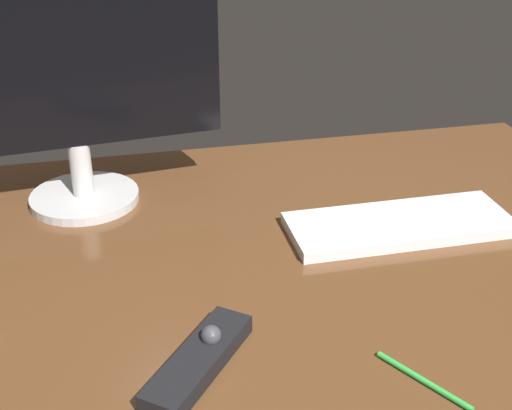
{
  "coord_description": "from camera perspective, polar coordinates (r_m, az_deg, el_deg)",
  "views": [
    {
      "loc": [
        -16.93,
        -89.74,
        57.72
      ],
      "look_at": [
        3.83,
        3.54,
        8.0
      ],
      "focal_mm": 48.65,
      "sensor_mm": 36.0,
      "label": 1
    }
  ],
  "objects": [
    {
      "name": "monitor",
      "position": [
        1.16,
        -15.36,
        12.14
      ],
      "size": [
        49.49,
        18.87,
        49.13
      ],
      "rotation": [
        0.0,
        0.0,
        0.11
      ],
      "color": "silver",
      "rests_on": "desk"
    },
    {
      "name": "keyboard",
      "position": [
        1.15,
        11.72,
        -1.59
      ],
      "size": [
        36.5,
        13.78,
        1.91
      ],
      "primitive_type": "cube",
      "rotation": [
        0.0,
        0.0,
        0.01
      ],
      "color": "white",
      "rests_on": "desk"
    },
    {
      "name": "media_remote",
      "position": [
        0.85,
        -4.66,
        -12.54
      ],
      "size": [
        15.56,
        17.81,
        4.11
      ],
      "rotation": [
        0.0,
        0.0,
        0.9
      ],
      "color": "black",
      "rests_on": "desk"
    },
    {
      "name": "desk",
      "position": [
        1.08,
        -1.59,
        -4.37
      ],
      "size": [
        140.0,
        84.0,
        2.0
      ],
      "primitive_type": "cube",
      "color": "brown",
      "rests_on": "ground"
    },
    {
      "name": "pen",
      "position": [
        0.85,
        13.6,
        -13.85
      ],
      "size": [
        7.24,
        11.59,
        0.74
      ],
      "primitive_type": "cylinder",
      "rotation": [
        0.0,
        1.57,
        -1.04
      ],
      "color": "green",
      "rests_on": "desk"
    }
  ]
}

